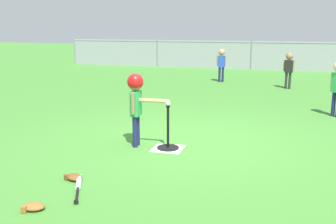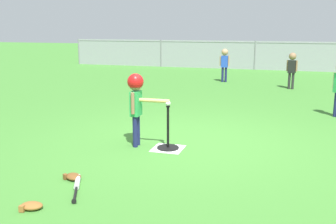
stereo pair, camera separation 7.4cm
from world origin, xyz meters
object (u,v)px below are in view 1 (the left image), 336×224
at_px(glove_near_bats, 33,207).
at_px(batter_child, 136,95).
at_px(glove_tossed_aside, 74,177).
at_px(fielder_deep_left, 289,66).
at_px(fielder_deep_center, 222,61).
at_px(baseball_on_tee, 168,103).
at_px(spare_bat_silver, 78,185).
at_px(batting_tee, 168,142).

bearing_deg(glove_near_bats, batter_child, 84.14).
bearing_deg(glove_tossed_aside, fielder_deep_left, 72.78).
bearing_deg(fielder_deep_center, batter_child, -91.13).
xyz_separation_m(baseball_on_tee, batter_child, (-0.48, -0.01, 0.10)).
xyz_separation_m(fielder_deep_left, glove_near_bats, (-2.41, -8.58, -0.62)).
distance_m(batter_child, glove_tossed_aside, 1.65).
bearing_deg(batter_child, glove_near_bats, -95.86).
xyz_separation_m(baseball_on_tee, fielder_deep_center, (-0.34, 7.18, -0.00)).
relative_size(spare_bat_silver, glove_near_bats, 2.65).
bearing_deg(fielder_deep_left, glove_tossed_aside, -107.22).
xyz_separation_m(fielder_deep_center, glove_tossed_aside, (-0.38, -8.64, -0.64)).
relative_size(fielder_deep_left, spare_bat_silver, 1.58).
xyz_separation_m(batting_tee, fielder_deep_center, (-0.34, 7.18, 0.58)).
height_order(fielder_deep_left, glove_tossed_aside, fielder_deep_left).
xyz_separation_m(baseball_on_tee, fielder_deep_left, (1.70, 6.32, -0.02)).
height_order(baseball_on_tee, spare_bat_silver, baseball_on_tee).
distance_m(batter_child, fielder_deep_center, 7.19).
xyz_separation_m(fielder_deep_left, spare_bat_silver, (-2.26, -7.96, -0.63)).
bearing_deg(fielder_deep_center, spare_bat_silver, -91.45).
xyz_separation_m(batting_tee, batter_child, (-0.48, -0.01, 0.68)).
relative_size(fielder_deep_center, spare_bat_silver, 1.62).
xyz_separation_m(fielder_deep_left, glove_tossed_aside, (-2.41, -7.78, -0.62)).
bearing_deg(batting_tee, batter_child, -178.78).
bearing_deg(fielder_deep_center, glove_near_bats, -92.26).
height_order(baseball_on_tee, glove_near_bats, baseball_on_tee).
bearing_deg(glove_tossed_aside, spare_bat_silver, -49.64).
bearing_deg(baseball_on_tee, batter_child, -178.78).
bearing_deg(glove_near_bats, glove_tossed_aside, 90.18).
height_order(spare_bat_silver, glove_tossed_aside, glove_tossed_aside).
bearing_deg(baseball_on_tee, glove_near_bats, -107.45).
distance_m(batting_tee, glove_tossed_aside, 1.63).
bearing_deg(glove_near_bats, spare_bat_silver, 76.49).
distance_m(batting_tee, spare_bat_silver, 1.74).
bearing_deg(spare_bat_silver, fielder_deep_center, 88.55).
height_order(batter_child, glove_tossed_aside, batter_child).
bearing_deg(batter_child, fielder_deep_center, 88.87).
relative_size(fielder_deep_left, glove_near_bats, 4.19).
xyz_separation_m(batting_tee, spare_bat_silver, (-0.56, -1.64, -0.07)).
height_order(baseball_on_tee, glove_tossed_aside, baseball_on_tee).
relative_size(spare_bat_silver, glove_tossed_aside, 2.39).
height_order(batting_tee, baseball_on_tee, baseball_on_tee).
bearing_deg(batter_child, spare_bat_silver, -92.87).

